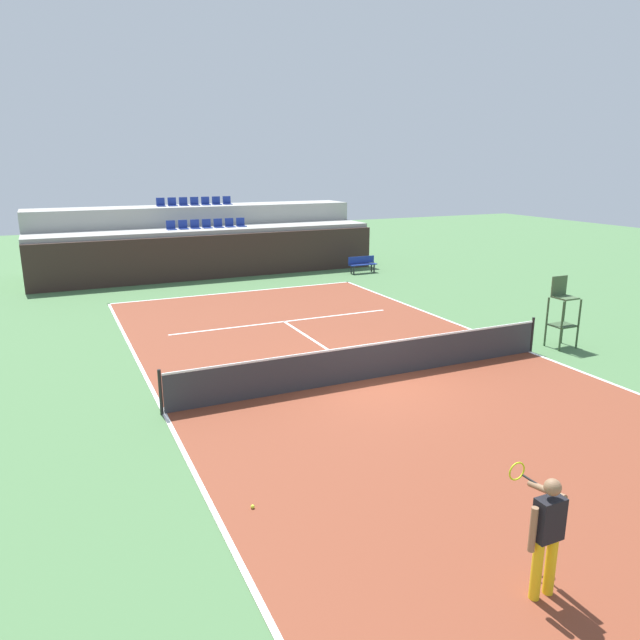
# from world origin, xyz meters

# --- Properties ---
(ground_plane) EXTENTS (80.00, 80.00, 0.00)m
(ground_plane) POSITION_xyz_m (0.00, 0.00, 0.00)
(ground_plane) COLOR #477042
(court_surface) EXTENTS (11.00, 24.00, 0.01)m
(court_surface) POSITION_xyz_m (0.00, 0.00, 0.01)
(court_surface) COLOR brown
(court_surface) RESTS_ON ground_plane
(baseline_far) EXTENTS (11.00, 0.10, 0.00)m
(baseline_far) POSITION_xyz_m (0.00, 11.95, 0.01)
(baseline_far) COLOR white
(baseline_far) RESTS_ON court_surface
(sideline_left) EXTENTS (0.10, 24.00, 0.00)m
(sideline_left) POSITION_xyz_m (-5.45, 0.00, 0.01)
(sideline_left) COLOR white
(sideline_left) RESTS_ON court_surface
(sideline_right) EXTENTS (0.10, 24.00, 0.00)m
(sideline_right) POSITION_xyz_m (5.45, 0.00, 0.01)
(sideline_right) COLOR white
(sideline_right) RESTS_ON court_surface
(service_line_far) EXTENTS (8.26, 0.10, 0.00)m
(service_line_far) POSITION_xyz_m (0.00, 6.40, 0.01)
(service_line_far) COLOR white
(service_line_far) RESTS_ON court_surface
(centre_service_line) EXTENTS (0.10, 6.40, 0.00)m
(centre_service_line) POSITION_xyz_m (0.00, 3.20, 0.01)
(centre_service_line) COLOR white
(centre_service_line) RESTS_ON court_surface
(back_wall) EXTENTS (17.10, 0.30, 2.15)m
(back_wall) POSITION_xyz_m (0.00, 15.54, 1.07)
(back_wall) COLOR #33231E
(back_wall) RESTS_ON ground_plane
(stands_tier_lower) EXTENTS (17.10, 2.40, 2.35)m
(stands_tier_lower) POSITION_xyz_m (0.00, 16.89, 1.17)
(stands_tier_lower) COLOR #9E9E99
(stands_tier_lower) RESTS_ON ground_plane
(stands_tier_upper) EXTENTS (17.10, 2.40, 3.33)m
(stands_tier_upper) POSITION_xyz_m (0.00, 19.29, 1.66)
(stands_tier_upper) COLOR #9E9E99
(stands_tier_upper) RESTS_ON ground_plane
(seating_row_lower) EXTENTS (4.03, 0.44, 0.44)m
(seating_row_lower) POSITION_xyz_m (-0.00, 16.98, 2.47)
(seating_row_lower) COLOR navy
(seating_row_lower) RESTS_ON stands_tier_lower
(seating_row_upper) EXTENTS (4.03, 0.44, 0.44)m
(seating_row_upper) POSITION_xyz_m (-0.00, 19.38, 3.45)
(seating_row_upper) COLOR navy
(seating_row_upper) RESTS_ON stands_tier_upper
(tennis_net) EXTENTS (11.08, 0.08, 1.07)m
(tennis_net) POSITION_xyz_m (0.00, 0.00, 0.51)
(tennis_net) COLOR black
(tennis_net) RESTS_ON court_surface
(player) EXTENTS (0.69, 0.98, 1.71)m
(player) POSITION_xyz_m (-2.03, -8.02, 0.98)
(player) COLOR yellow
(player) RESTS_ON court_surface
(umpire_chair) EXTENTS (0.76, 0.66, 2.20)m
(umpire_chair) POSITION_xyz_m (6.70, 0.06, 1.19)
(umpire_chair) COLOR #334C2D
(umpire_chair) RESTS_ON ground_plane
(player_bench) EXTENTS (1.50, 0.40, 0.85)m
(player_bench) POSITION_xyz_m (7.28, 13.87, 0.51)
(player_bench) COLOR navy
(player_bench) RESTS_ON ground_plane
(tennis_ball_0) EXTENTS (0.07, 0.07, 0.07)m
(tennis_ball_0) POSITION_xyz_m (-4.84, -4.50, 0.04)
(tennis_ball_0) COLOR #CCE033
(tennis_ball_0) RESTS_ON court_surface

